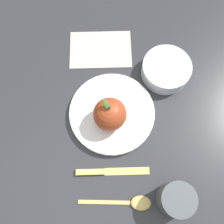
% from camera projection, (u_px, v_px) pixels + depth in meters
% --- Properties ---
extents(ground_plane, '(2.40, 2.40, 0.00)m').
position_uv_depth(ground_plane, '(110.00, 121.00, 0.67)').
color(ground_plane, '#2D2D33').
extents(dinner_plate, '(0.22, 0.22, 0.02)m').
position_uv_depth(dinner_plate, '(112.00, 113.00, 0.67)').
color(dinner_plate, white).
rests_on(dinner_plate, ground_plane).
extents(apple, '(0.08, 0.08, 0.10)m').
position_uv_depth(apple, '(111.00, 113.00, 0.61)').
color(apple, '#9E3D1E').
rests_on(apple, dinner_plate).
extents(side_bowl, '(0.13, 0.13, 0.04)m').
position_uv_depth(side_bowl, '(166.00, 69.00, 0.69)').
color(side_bowl, silver).
rests_on(side_bowl, ground_plane).
extents(cup, '(0.08, 0.08, 0.08)m').
position_uv_depth(cup, '(176.00, 199.00, 0.57)').
color(cup, '#4C5156').
rests_on(cup, ground_plane).
extents(knife, '(0.14, 0.14, 0.01)m').
position_uv_depth(knife, '(106.00, 172.00, 0.62)').
color(knife, '#D8B766').
rests_on(knife, ground_plane).
extents(spoon, '(0.14, 0.13, 0.01)m').
position_uv_depth(spoon, '(133.00, 203.00, 0.60)').
color(spoon, '#D8B766').
rests_on(spoon, ground_plane).
extents(linen_napkin, '(0.21, 0.21, 0.00)m').
position_uv_depth(linen_napkin, '(101.00, 49.00, 0.74)').
color(linen_napkin, beige).
rests_on(linen_napkin, ground_plane).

